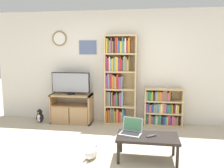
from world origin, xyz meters
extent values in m
plane|color=#BCAD93|center=(0.00, 0.00, 0.00)|extent=(18.00, 18.00, 0.00)
cube|color=silver|center=(0.00, 2.08, 1.30)|extent=(6.06, 0.06, 2.60)
torus|color=olive|center=(-1.43, 2.04, 1.97)|extent=(0.36, 0.04, 0.36)
cylinder|color=white|center=(-1.43, 2.04, 1.97)|extent=(0.29, 0.02, 0.29)
cube|color=silver|center=(-0.74, 2.04, 1.76)|extent=(0.45, 0.01, 0.35)
cube|color=slate|center=(-0.74, 2.04, 1.76)|extent=(0.41, 0.02, 0.32)
cube|color=tan|center=(-1.56, 1.82, 0.34)|extent=(0.04, 0.43, 0.68)
cube|color=tan|center=(-0.64, 1.82, 0.34)|extent=(0.04, 0.43, 0.68)
cube|color=tan|center=(-1.10, 1.82, 0.66)|extent=(0.95, 0.43, 0.04)
cube|color=tan|center=(-1.10, 1.82, 0.02)|extent=(0.95, 0.43, 0.04)
cube|color=tan|center=(-1.10, 1.82, 0.41)|extent=(0.88, 0.39, 0.04)
cube|color=tan|center=(-1.32, 1.61, 0.22)|extent=(0.42, 0.02, 0.37)
cube|color=tan|center=(-0.88, 1.61, 0.22)|extent=(0.42, 0.02, 0.37)
cylinder|color=black|center=(-1.10, 1.80, 0.70)|extent=(0.18, 0.18, 0.04)
cube|color=black|center=(-1.10, 1.80, 0.96)|extent=(0.89, 0.05, 0.47)
cube|color=#9399A3|center=(-1.10, 1.77, 0.96)|extent=(0.86, 0.01, 0.44)
cube|color=tan|center=(-0.30, 1.89, 1.02)|extent=(0.04, 0.28, 2.04)
cube|color=tan|center=(0.39, 1.89, 1.02)|extent=(0.04, 0.28, 2.04)
cube|color=tan|center=(0.04, 2.02, 1.02)|extent=(0.72, 0.02, 2.04)
cube|color=tan|center=(0.04, 1.89, 0.02)|extent=(0.65, 0.24, 0.04)
cube|color=tan|center=(0.04, 1.89, 0.42)|extent=(0.65, 0.24, 0.04)
cube|color=tan|center=(0.04, 1.89, 0.82)|extent=(0.65, 0.24, 0.04)
cube|color=tan|center=(0.04, 1.89, 1.22)|extent=(0.65, 0.24, 0.04)
cube|color=tan|center=(0.04, 1.89, 1.62)|extent=(0.65, 0.24, 0.04)
cube|color=tan|center=(0.04, 1.89, 2.02)|extent=(0.65, 0.24, 0.04)
cube|color=orange|center=(-0.27, 1.90, 0.18)|extent=(0.02, 0.21, 0.28)
cube|color=red|center=(-0.24, 1.90, 0.20)|extent=(0.02, 0.21, 0.33)
cube|color=orange|center=(-0.21, 1.90, 0.18)|extent=(0.03, 0.20, 0.29)
cube|color=red|center=(-0.18, 1.90, 0.18)|extent=(0.02, 0.19, 0.29)
cube|color=#5B9389|center=(-0.16, 1.89, 0.21)|extent=(0.02, 0.22, 0.35)
cube|color=#5B9389|center=(-0.14, 1.90, 0.19)|extent=(0.02, 0.18, 0.31)
cube|color=#93704C|center=(-0.11, 1.90, 0.20)|extent=(0.03, 0.19, 0.33)
cube|color=gold|center=(-0.08, 1.90, 0.17)|extent=(0.02, 0.22, 0.27)
cube|color=#9E4293|center=(-0.05, 1.90, 0.17)|extent=(0.02, 0.19, 0.27)
cube|color=orange|center=(-0.02, 1.90, 0.20)|extent=(0.04, 0.20, 0.33)
cube|color=red|center=(0.02, 1.90, 0.18)|extent=(0.03, 0.19, 0.29)
cube|color=#B75B70|center=(0.05, 1.90, 0.16)|extent=(0.03, 0.19, 0.26)
cube|color=gold|center=(0.08, 1.90, 0.17)|extent=(0.02, 0.20, 0.26)
cube|color=#5B9389|center=(0.10, 1.90, 0.20)|extent=(0.02, 0.18, 0.33)
cube|color=#2856A8|center=(0.13, 1.91, 0.19)|extent=(0.03, 0.18, 0.32)
cube|color=#93704C|center=(-0.27, 1.90, 0.59)|extent=(0.02, 0.20, 0.31)
cube|color=#93704C|center=(-0.24, 1.90, 0.59)|extent=(0.02, 0.21, 0.32)
cube|color=#759EB7|center=(-0.21, 1.90, 0.60)|extent=(0.04, 0.20, 0.32)
cube|color=#232328|center=(-0.17, 1.90, 0.60)|extent=(0.02, 0.21, 0.34)
cube|color=orange|center=(-0.15, 1.90, 0.59)|extent=(0.02, 0.21, 0.31)
cube|color=#232328|center=(-0.12, 1.90, 0.57)|extent=(0.02, 0.18, 0.26)
cube|color=#9E4293|center=(-0.09, 1.90, 0.56)|extent=(0.02, 0.22, 0.26)
cube|color=red|center=(-0.07, 1.90, 0.57)|extent=(0.02, 0.20, 0.28)
cube|color=#388947|center=(-0.04, 1.90, 0.59)|extent=(0.03, 0.20, 0.30)
cube|color=#9E4293|center=(-0.01, 1.91, 0.57)|extent=(0.02, 0.17, 0.26)
cube|color=#232328|center=(0.01, 1.90, 0.59)|extent=(0.02, 0.21, 0.30)
cube|color=gold|center=(0.03, 1.90, 0.59)|extent=(0.02, 0.18, 0.31)
cube|color=#9E4293|center=(0.06, 1.90, 0.59)|extent=(0.02, 0.20, 0.31)
cube|color=#759EB7|center=(0.09, 1.90, 0.61)|extent=(0.03, 0.20, 0.34)
cube|color=#9E4293|center=(-0.26, 1.90, 0.99)|extent=(0.03, 0.22, 0.30)
cube|color=#759EB7|center=(-0.23, 1.90, 1.01)|extent=(0.04, 0.18, 0.35)
cube|color=red|center=(-0.19, 1.90, 1.01)|extent=(0.03, 0.20, 0.34)
cube|color=#9E4293|center=(-0.16, 1.91, 1.01)|extent=(0.03, 0.17, 0.34)
cube|color=orange|center=(-0.12, 1.91, 0.99)|extent=(0.04, 0.18, 0.30)
cube|color=#759EB7|center=(-0.09, 1.91, 0.98)|extent=(0.02, 0.18, 0.29)
cube|color=orange|center=(-0.06, 1.90, 0.97)|extent=(0.04, 0.22, 0.27)
cube|color=red|center=(-0.02, 1.90, 1.00)|extent=(0.04, 0.19, 0.32)
cube|color=#9E4293|center=(0.03, 1.89, 0.97)|extent=(0.04, 0.22, 0.27)
cube|color=#759EB7|center=(0.07, 1.91, 0.97)|extent=(0.04, 0.18, 0.28)
cube|color=#9E4293|center=(-0.27, 1.90, 1.40)|extent=(0.02, 0.19, 0.33)
cube|color=red|center=(-0.24, 1.91, 1.38)|extent=(0.04, 0.17, 0.29)
cube|color=white|center=(-0.20, 1.90, 1.39)|extent=(0.03, 0.19, 0.32)
cube|color=#759EB7|center=(-0.16, 1.90, 1.37)|extent=(0.04, 0.19, 0.27)
cube|color=gold|center=(-0.13, 1.89, 1.38)|extent=(0.03, 0.22, 0.28)
cube|color=#759EB7|center=(-0.09, 1.90, 1.39)|extent=(0.04, 0.19, 0.30)
cube|color=gold|center=(-0.06, 1.90, 1.40)|extent=(0.02, 0.20, 0.32)
cube|color=gold|center=(-0.03, 1.90, 1.39)|extent=(0.04, 0.22, 0.31)
cube|color=#9E4293|center=(0.01, 1.91, 1.38)|extent=(0.03, 0.17, 0.29)
cube|color=red|center=(0.04, 1.91, 1.40)|extent=(0.02, 0.17, 0.33)
cube|color=red|center=(0.07, 1.90, 1.37)|extent=(0.02, 0.21, 0.28)
cube|color=#2856A8|center=(0.09, 1.91, 1.36)|extent=(0.02, 0.17, 0.25)
cube|color=orange|center=(0.12, 1.90, 1.39)|extent=(0.02, 0.20, 0.32)
cube|color=#5B9389|center=(0.14, 1.90, 1.40)|extent=(0.02, 0.21, 0.34)
cube|color=#93704C|center=(0.17, 1.90, 1.39)|extent=(0.04, 0.21, 0.31)
cube|color=gold|center=(0.21, 1.90, 1.36)|extent=(0.03, 0.20, 0.26)
cube|color=#93704C|center=(0.24, 1.90, 1.40)|extent=(0.02, 0.19, 0.33)
cube|color=gold|center=(-0.26, 1.89, 1.79)|extent=(0.04, 0.22, 0.32)
cube|color=#388947|center=(-0.23, 1.91, 1.79)|extent=(0.02, 0.17, 0.32)
cube|color=#93704C|center=(-0.19, 1.90, 1.77)|extent=(0.04, 0.21, 0.27)
cube|color=#9E4293|center=(-0.16, 1.90, 1.80)|extent=(0.02, 0.21, 0.33)
cube|color=#93704C|center=(-0.13, 1.90, 1.76)|extent=(0.03, 0.19, 0.26)
cube|color=#232328|center=(-0.09, 1.91, 1.77)|extent=(0.03, 0.18, 0.26)
cube|color=red|center=(-0.05, 1.90, 1.80)|extent=(0.04, 0.21, 0.33)
cube|color=orange|center=(-0.02, 1.90, 1.80)|extent=(0.02, 0.19, 0.33)
cube|color=#2856A8|center=(0.01, 1.90, 1.77)|extent=(0.04, 0.20, 0.27)
cube|color=gold|center=(0.06, 1.90, 1.76)|extent=(0.04, 0.21, 0.26)
cube|color=#5B9389|center=(0.09, 1.90, 1.80)|extent=(0.02, 0.19, 0.33)
cube|color=#5B9389|center=(0.12, 1.90, 1.76)|extent=(0.03, 0.20, 0.26)
cube|color=white|center=(0.15, 1.90, 1.79)|extent=(0.03, 0.22, 0.32)
cube|color=red|center=(0.19, 1.90, 1.77)|extent=(0.04, 0.19, 0.26)
cube|color=orange|center=(0.23, 1.90, 1.80)|extent=(0.04, 0.19, 0.33)
cube|color=tan|center=(0.61, 1.90, 0.43)|extent=(0.04, 0.26, 0.86)
cube|color=tan|center=(1.42, 1.90, 0.43)|extent=(0.04, 0.26, 0.86)
cube|color=tan|center=(1.02, 2.02, 0.43)|extent=(0.85, 0.02, 0.86)
cube|color=tan|center=(1.02, 1.90, 0.02)|extent=(0.77, 0.22, 0.04)
cube|color=tan|center=(1.02, 1.90, 0.29)|extent=(0.77, 0.22, 0.04)
cube|color=tan|center=(1.02, 1.90, 0.57)|extent=(0.77, 0.22, 0.04)
cube|color=tan|center=(1.02, 1.90, 0.84)|extent=(0.77, 0.22, 0.04)
cube|color=#388947|center=(0.65, 1.91, 0.14)|extent=(0.03, 0.16, 0.21)
cube|color=#9E4293|center=(0.68, 1.91, 0.14)|extent=(0.03, 0.19, 0.21)
cube|color=gold|center=(0.72, 1.91, 0.15)|extent=(0.04, 0.19, 0.23)
cube|color=#B75B70|center=(0.76, 1.92, 0.12)|extent=(0.04, 0.16, 0.18)
cube|color=#2856A8|center=(0.81, 1.91, 0.12)|extent=(0.03, 0.17, 0.18)
cube|color=#388947|center=(0.84, 1.91, 0.13)|extent=(0.02, 0.17, 0.18)
cube|color=white|center=(0.86, 1.91, 0.14)|extent=(0.02, 0.17, 0.21)
cube|color=white|center=(0.89, 1.91, 0.13)|extent=(0.02, 0.16, 0.18)
cube|color=#388947|center=(0.92, 1.91, 0.14)|extent=(0.04, 0.17, 0.22)
cube|color=#5B9389|center=(0.96, 1.91, 0.14)|extent=(0.03, 0.17, 0.21)
cube|color=#232328|center=(1.00, 1.91, 0.13)|extent=(0.04, 0.18, 0.19)
cube|color=#2856A8|center=(1.04, 1.91, 0.13)|extent=(0.04, 0.19, 0.19)
cube|color=#5B9389|center=(1.08, 1.90, 0.13)|extent=(0.03, 0.20, 0.19)
cube|color=white|center=(1.11, 1.91, 0.13)|extent=(0.02, 0.18, 0.19)
cube|color=red|center=(1.15, 1.91, 0.15)|extent=(0.04, 0.19, 0.23)
cube|color=#9E4293|center=(1.18, 1.91, 0.15)|extent=(0.02, 0.17, 0.22)
cube|color=#2856A8|center=(1.20, 1.92, 0.12)|extent=(0.02, 0.16, 0.17)
cube|color=#B75B70|center=(1.23, 1.91, 0.14)|extent=(0.04, 0.19, 0.21)
cube|color=#B75B70|center=(1.27, 1.91, 0.13)|extent=(0.04, 0.20, 0.19)
cube|color=#93704C|center=(1.31, 1.91, 0.12)|extent=(0.02, 0.18, 0.17)
cube|color=orange|center=(1.33, 1.91, 0.13)|extent=(0.02, 0.17, 0.19)
cube|color=#232328|center=(1.35, 1.91, 0.13)|extent=(0.02, 0.16, 0.20)
cube|color=#9E4293|center=(0.66, 1.91, 0.41)|extent=(0.04, 0.17, 0.19)
cube|color=#2856A8|center=(0.69, 1.91, 0.42)|extent=(0.03, 0.16, 0.21)
cube|color=orange|center=(0.72, 1.91, 0.40)|extent=(0.02, 0.18, 0.18)
cube|color=#9E4293|center=(0.75, 1.91, 0.40)|extent=(0.02, 0.19, 0.18)
cube|color=#2856A8|center=(0.78, 1.91, 0.40)|extent=(0.04, 0.17, 0.19)
cube|color=#759EB7|center=(0.81, 1.91, 0.40)|extent=(0.02, 0.20, 0.19)
cube|color=orange|center=(0.84, 1.91, 0.42)|extent=(0.02, 0.18, 0.21)
cube|color=#759EB7|center=(0.87, 1.91, 0.41)|extent=(0.03, 0.20, 0.19)
cube|color=#388947|center=(0.90, 1.91, 0.42)|extent=(0.02, 0.18, 0.22)
cube|color=#759EB7|center=(0.92, 1.91, 0.41)|extent=(0.02, 0.18, 0.20)
cube|color=gold|center=(0.94, 1.91, 0.40)|extent=(0.02, 0.18, 0.19)
cube|color=white|center=(0.97, 1.91, 0.42)|extent=(0.04, 0.18, 0.21)
cube|color=orange|center=(1.01, 1.91, 0.42)|extent=(0.04, 0.19, 0.22)
cube|color=#B75B70|center=(1.06, 1.90, 0.42)|extent=(0.04, 0.21, 0.22)
cube|color=#2856A8|center=(1.10, 1.90, 0.41)|extent=(0.04, 0.20, 0.19)
cube|color=#388947|center=(1.14, 1.91, 0.40)|extent=(0.04, 0.19, 0.19)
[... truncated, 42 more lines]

